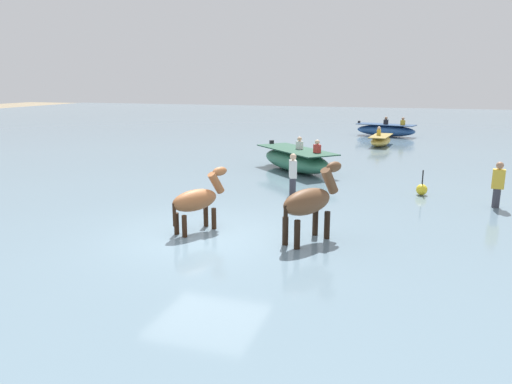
{
  "coord_description": "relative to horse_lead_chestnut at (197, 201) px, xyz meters",
  "views": [
    {
      "loc": [
        4.32,
        -9.7,
        3.82
      ],
      "look_at": [
        0.39,
        2.46,
        0.84
      ],
      "focal_mm": 33.85,
      "sensor_mm": 36.0,
      "label": 1
    }
  ],
  "objects": [
    {
      "name": "ground_plane",
      "position": [
        0.33,
        -0.24,
        -1.05
      ],
      "size": [
        120.0,
        120.0,
        0.0
      ],
      "primitive_type": "plane",
      "color": "#84755B"
    },
    {
      "name": "person_spectator_far",
      "position": [
        7.02,
        4.52,
        -0.19
      ],
      "size": [
        0.35,
        0.24,
        1.63
      ],
      "color": "#383842",
      "rests_on": "ground"
    },
    {
      "name": "boat_far_offshore",
      "position": [
        3.07,
        21.67,
        -0.34
      ],
      "size": [
        3.9,
        2.12,
        1.23
      ],
      "color": "#28518E",
      "rests_on": "water_surface"
    },
    {
      "name": "water_surface",
      "position": [
        0.33,
        9.76,
        -0.88
      ],
      "size": [
        90.0,
        90.0,
        0.34
      ],
      "primitive_type": "cube",
      "color": "slate",
      "rests_on": "ground"
    },
    {
      "name": "boat_distant_east",
      "position": [
        3.08,
        16.88,
        -0.43
      ],
      "size": [
        1.22,
        2.82,
        1.04
      ],
      "color": "gold",
      "rests_on": "water_surface"
    },
    {
      "name": "horse_trailing_bay",
      "position": [
        2.64,
        0.09,
        0.15
      ],
      "size": [
        1.19,
        1.78,
        2.02
      ],
      "color": "brown",
      "rests_on": "ground"
    },
    {
      "name": "channel_buoy",
      "position": [
        5.07,
        5.45,
        -0.54
      ],
      "size": [
        0.34,
        0.34,
        0.78
      ],
      "color": "yellow",
      "rests_on": "water_surface"
    },
    {
      "name": "horse_lead_chestnut",
      "position": [
        0.0,
        0.0,
        0.0
      ],
      "size": [
        1.0,
        1.58,
        1.78
      ],
      "color": "brown",
      "rests_on": "ground"
    },
    {
      "name": "person_wading_mid",
      "position": [
        1.26,
        4.25,
        -0.19
      ],
      "size": [
        0.31,
        0.37,
        1.63
      ],
      "color": "#383842",
      "rests_on": "ground"
    },
    {
      "name": "boat_mid_outer",
      "position": [
        0.41,
        8.25,
        -0.29
      ],
      "size": [
        3.89,
        3.87,
        1.33
      ],
      "color": "#337556",
      "rests_on": "water_surface"
    }
  ]
}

